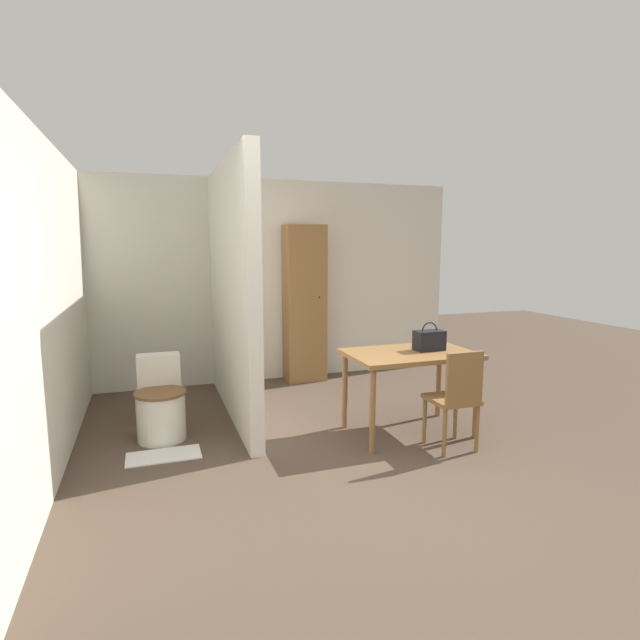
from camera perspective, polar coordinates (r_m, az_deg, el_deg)
The scene contains 10 objects.
ground_plane at distance 3.39m, azimuth 8.09°, elevation -21.64°, with size 16.00×16.00×0.00m, color #4C3D30.
wall_back at distance 6.33m, azimuth -6.57°, elevation 4.41°, with size 5.07×0.12×2.50m.
wall_left at distance 4.44m, azimuth -28.42°, elevation 1.69°, with size 0.12×4.51×2.50m.
partition_wall at distance 5.02m, azimuth -10.12°, elevation 3.27°, with size 0.12×2.34×2.50m.
dining_table at distance 4.57m, azimuth 10.23°, elevation -4.68°, with size 1.13×0.73×0.75m.
wooden_chair at distance 4.31m, azimuth 15.27°, elevation -8.42°, with size 0.37×0.37×0.86m.
toilet at distance 4.71m, azimuth -17.75°, elevation -9.29°, with size 0.44×0.59×0.71m.
handbag at distance 4.64m, azimuth 12.37°, elevation -2.25°, with size 0.27×0.16×0.26m.
wooden_cabinet at distance 6.24m, azimuth -1.78°, elevation 1.86°, with size 0.49×0.36×1.95m.
bath_mat at distance 4.39m, azimuth -17.43°, elevation -14.57°, with size 0.59×0.29×0.01m.
Camera 1 is at (-1.37, -2.60, 1.70)m, focal length 28.00 mm.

